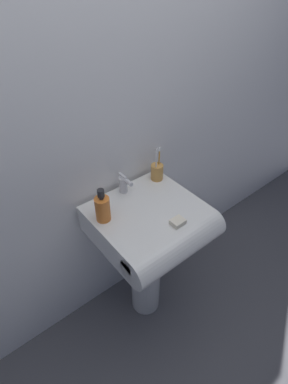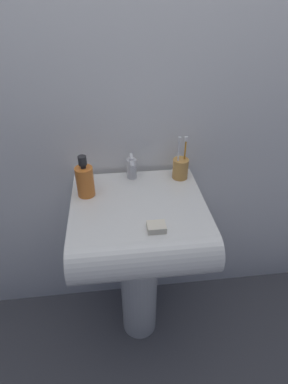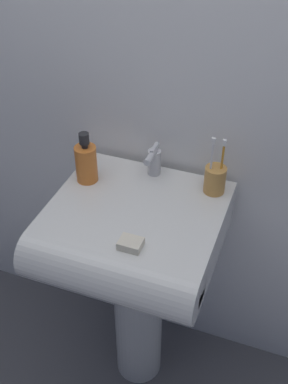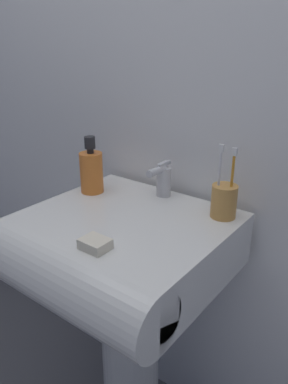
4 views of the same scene
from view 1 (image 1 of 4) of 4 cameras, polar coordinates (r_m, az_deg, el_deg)
The scene contains 8 objects.
ground_plane at distance 2.12m, azimuth 0.28°, elevation -20.25°, with size 6.00×6.00×0.00m, color #4C4C51.
wall_back at distance 1.43m, azimuth -6.43°, elevation 13.22°, with size 5.00×0.05×2.40m, color white.
sink_pedestal at distance 1.83m, azimuth 0.31°, elevation -14.72°, with size 0.18×0.18×0.69m, color white.
sink_basin at distance 1.48m, azimuth 1.74°, elevation -6.43°, with size 0.52×0.51×0.15m.
faucet at distance 1.52m, azimuth -3.87°, elevation 1.57°, with size 0.04×0.10×0.10m.
toothbrush_cup at distance 1.62m, azimuth 2.49°, elevation 3.91°, with size 0.07×0.07×0.20m.
soap_bottle at distance 1.37m, azimuth -7.90°, elevation -3.04°, with size 0.07×0.07×0.17m.
bar_soap at distance 1.38m, azimuth 6.43°, elevation -5.68°, with size 0.06×0.05×0.02m, color silver.
Camera 1 is at (-0.68, -0.83, 1.82)m, focal length 28.00 mm.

